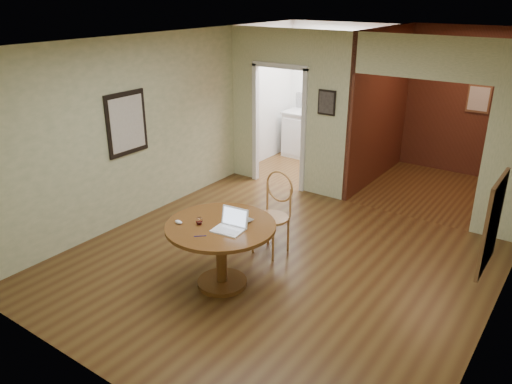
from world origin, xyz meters
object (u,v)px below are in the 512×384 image
Objects in this scene: dining_table at (221,240)px; open_laptop at (231,224)px; chair at (274,208)px; closed_laptop at (237,219)px.

open_laptop reaches higher than dining_table.
dining_table is at bearing -87.99° from chair.
dining_table is at bearing 165.41° from open_laptop.
open_laptop is at bearing -8.22° from dining_table.
chair is 3.13× the size of open_laptop.
chair is 1.12m from open_laptop.
dining_table is 0.31m from closed_laptop.
open_laptop is at bearing -59.39° from closed_laptop.
closed_laptop is (0.05, -0.86, 0.19)m from chair.
closed_laptop is (0.08, 0.20, 0.22)m from dining_table.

